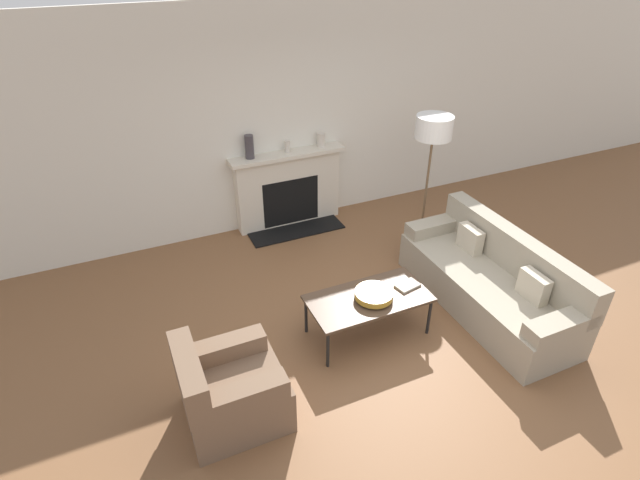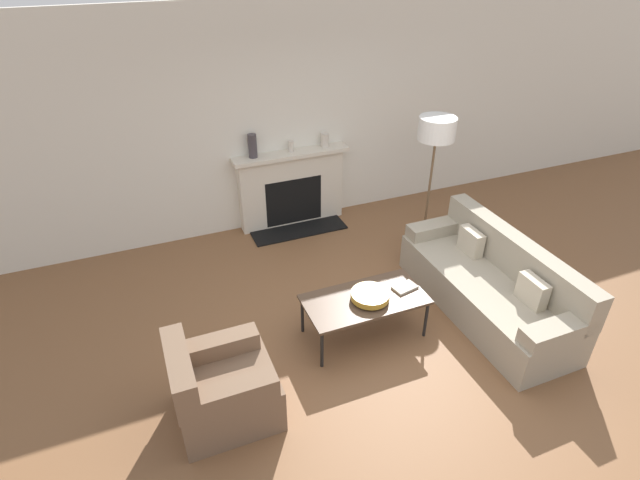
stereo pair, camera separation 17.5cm
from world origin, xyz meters
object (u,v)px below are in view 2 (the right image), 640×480
at_px(armchair_near, 221,389).
at_px(book, 405,287).
at_px(coffee_table, 365,301).
at_px(fireplace, 292,189).
at_px(couch, 490,286).
at_px(mantel_vase_center_right, 325,140).
at_px(bowl, 370,296).
at_px(mantel_vase_center_left, 291,146).
at_px(mantel_vase_left, 252,146).
at_px(floor_lamp, 436,135).

xyz_separation_m(armchair_near, book, (2.00, 0.45, 0.16)).
xyz_separation_m(coffee_table, book, (0.44, -0.01, 0.04)).
height_order(fireplace, couch, fireplace).
bearing_deg(mantel_vase_center_right, book, -93.34).
distance_m(bowl, mantel_vase_center_right, 2.63).
relative_size(coffee_table, book, 4.57).
xyz_separation_m(couch, coffee_table, (-1.42, 0.15, 0.11)).
distance_m(book, mantel_vase_center_left, 2.58).
distance_m(couch, mantel_vase_left, 3.31).
relative_size(fireplace, coffee_table, 1.30).
distance_m(couch, coffee_table, 1.43).
xyz_separation_m(fireplace, mantel_vase_center_left, (0.01, 0.02, 0.62)).
bearing_deg(mantel_vase_center_right, couch, -72.30).
bearing_deg(fireplace, armchair_near, -119.53).
relative_size(couch, mantel_vase_left, 7.09).
bearing_deg(floor_lamp, mantel_vase_center_left, 141.99).
bearing_deg(armchair_near, couch, -84.05).
distance_m(couch, mantel_vase_center_right, 2.86).
height_order(armchair_near, coffee_table, armchair_near).
relative_size(book, mantel_vase_center_right, 1.43).
xyz_separation_m(armchair_near, mantel_vase_center_left, (1.66, 2.92, 0.82)).
xyz_separation_m(bowl, mantel_vase_center_left, (0.07, 2.50, 0.62)).
height_order(book, mantel_vase_center_right, mantel_vase_center_right).
xyz_separation_m(coffee_table, bowl, (0.04, -0.04, 0.08)).
height_order(coffee_table, book, book).
xyz_separation_m(armchair_near, mantel_vase_center_right, (2.14, 2.92, 0.84)).
bearing_deg(mantel_vase_left, bowl, -79.99).
height_order(book, floor_lamp, floor_lamp).
distance_m(armchair_near, mantel_vase_center_left, 3.45).
relative_size(couch, armchair_near, 2.61).
bearing_deg(mantel_vase_center_right, coffee_table, -103.45).
height_order(armchair_near, bowl, armchair_near).
relative_size(couch, bowl, 5.66).
distance_m(armchair_near, bowl, 1.65).
bearing_deg(book, couch, -19.47).
height_order(couch, book, couch).
distance_m(couch, mantel_vase_center_left, 3.03).
xyz_separation_m(coffee_table, floor_lamp, (1.55, 1.33, 1.04)).
distance_m(fireplace, bowl, 2.48).
height_order(armchair_near, mantel_vase_center_right, mantel_vase_center_right).
distance_m(fireplace, armchair_near, 3.34).
bearing_deg(couch, armchair_near, -84.05).
relative_size(bowl, mantel_vase_left, 1.25).
bearing_deg(mantel_vase_center_right, floor_lamp, -49.58).
height_order(mantel_vase_left, mantel_vase_center_right, mantel_vase_left).
xyz_separation_m(bowl, floor_lamp, (1.51, 1.37, 0.96)).
xyz_separation_m(coffee_table, mantel_vase_left, (-0.40, 2.46, 0.78)).
bearing_deg(fireplace, mantel_vase_left, 178.26).
bearing_deg(armchair_near, book, -77.27).
bearing_deg(floor_lamp, bowl, -137.89).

